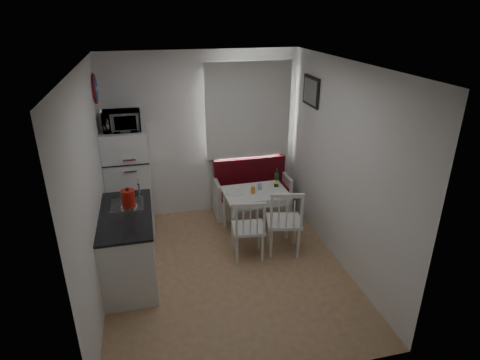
% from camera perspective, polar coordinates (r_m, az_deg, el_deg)
% --- Properties ---
extents(floor, '(3.00, 3.50, 0.02)m').
position_cam_1_polar(floor, '(5.37, -1.82, -12.64)').
color(floor, '#A47657').
rests_on(floor, ground).
extents(ceiling, '(3.00, 3.50, 0.02)m').
position_cam_1_polar(ceiling, '(4.38, -2.27, 16.07)').
color(ceiling, white).
rests_on(ceiling, wall_back).
extents(wall_back, '(3.00, 0.02, 2.60)m').
position_cam_1_polar(wall_back, '(6.35, -5.21, 6.29)').
color(wall_back, white).
rests_on(wall_back, floor).
extents(wall_front, '(3.00, 0.02, 2.60)m').
position_cam_1_polar(wall_front, '(3.23, 4.34, -11.74)').
color(wall_front, white).
rests_on(wall_front, floor).
extents(wall_left, '(0.02, 3.50, 2.60)m').
position_cam_1_polar(wall_left, '(4.69, -20.28, -1.46)').
color(wall_left, white).
rests_on(wall_left, floor).
extents(wall_right, '(0.02, 3.50, 2.60)m').
position_cam_1_polar(wall_right, '(5.20, 14.39, 1.73)').
color(wall_right, white).
rests_on(wall_right, floor).
extents(window, '(1.22, 0.06, 1.47)m').
position_cam_1_polar(window, '(6.36, 1.05, 9.46)').
color(window, white).
rests_on(window, wall_back).
extents(curtain, '(1.35, 0.02, 1.50)m').
position_cam_1_polar(curtain, '(6.28, 1.22, 9.76)').
color(curtain, white).
rests_on(curtain, wall_back).
extents(kitchen_counter, '(0.62, 1.32, 1.16)m').
position_cam_1_polar(kitchen_counter, '(5.19, -15.50, -8.95)').
color(kitchen_counter, white).
rests_on(kitchen_counter, floor).
extents(wall_sign, '(0.03, 0.40, 0.40)m').
position_cam_1_polar(wall_sign, '(5.83, -19.82, 12.11)').
color(wall_sign, '#1A41A1').
rests_on(wall_sign, wall_left).
extents(picture_frame, '(0.04, 0.52, 0.42)m').
position_cam_1_polar(picture_frame, '(5.94, 10.05, 12.32)').
color(picture_frame, black).
rests_on(picture_frame, wall_right).
extents(bench, '(1.25, 0.48, 0.89)m').
position_cam_1_polar(bench, '(6.63, 1.67, -2.18)').
color(bench, white).
rests_on(bench, floor).
extents(dining_table, '(0.93, 0.67, 0.69)m').
position_cam_1_polar(dining_table, '(5.87, 2.20, -2.32)').
color(dining_table, white).
rests_on(dining_table, floor).
extents(chair_left, '(0.47, 0.45, 0.48)m').
position_cam_1_polar(chair_left, '(5.27, 1.48, -6.21)').
color(chair_left, white).
rests_on(chair_left, floor).
extents(chair_right, '(0.54, 0.53, 0.52)m').
position_cam_1_polar(chair_right, '(5.38, 6.69, -5.12)').
color(chair_right, white).
rests_on(chair_right, floor).
extents(fridge, '(0.63, 0.63, 1.58)m').
position_cam_1_polar(fridge, '(6.14, -15.48, -0.16)').
color(fridge, white).
rests_on(fridge, floor).
extents(microwave, '(0.50, 0.34, 0.28)m').
position_cam_1_polar(microwave, '(5.80, -16.47, 8.08)').
color(microwave, white).
rests_on(microwave, fridge).
extents(kettle, '(0.20, 0.20, 0.26)m').
position_cam_1_polar(kettle, '(5.03, -15.61, -2.54)').
color(kettle, '#AD190D').
rests_on(kettle, kitchen_counter).
extents(wine_bottle, '(0.07, 0.07, 0.29)m').
position_cam_1_polar(wine_bottle, '(5.96, 5.22, 0.35)').
color(wine_bottle, '#12381D').
rests_on(wine_bottle, dining_table).
extents(drinking_glass_orange, '(0.06, 0.06, 0.10)m').
position_cam_1_polar(drinking_glass_orange, '(5.76, 1.87, -1.45)').
color(drinking_glass_orange, orange).
rests_on(drinking_glass_orange, dining_table).
extents(drinking_glass_blue, '(0.06, 0.06, 0.09)m').
position_cam_1_polar(drinking_glass_blue, '(5.88, 2.84, -0.94)').
color(drinking_glass_blue, '#7BBBD1').
rests_on(drinking_glass_blue, dining_table).
extents(plate, '(0.25, 0.25, 0.02)m').
position_cam_1_polar(plate, '(5.78, -0.71, -1.76)').
color(plate, white).
rests_on(plate, dining_table).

